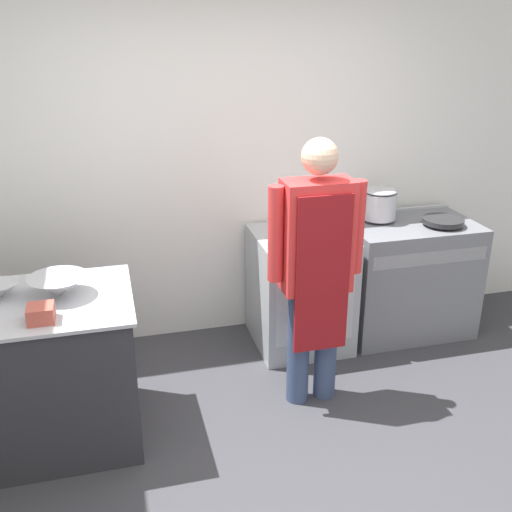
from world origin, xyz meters
The scene contains 11 objects.
ground_plane centered at (0.00, 0.00, 0.00)m, with size 14.00×14.00×0.00m, color #38383D.
wall_back centered at (0.00, 1.89, 1.35)m, with size 8.00×0.05×2.70m.
prep_counter centered at (-1.28, 0.80, 0.44)m, with size 1.08×0.79×0.88m.
stove centered at (1.34, 1.49, 0.44)m, with size 0.96×0.63×0.89m.
fridge_unit centered at (0.49, 1.50, 0.43)m, with size 0.66×0.68×0.86m.
person_cook centered at (0.34, 0.79, 0.95)m, with size 0.59×0.24×1.68m.
mixing_bowl centered at (-1.12, 0.84, 0.94)m, with size 0.32×0.32×0.11m.
small_bowl centered at (-1.43, 0.90, 0.92)m, with size 0.21×0.21×0.08m.
plastic_tub centered at (-1.20, 0.55, 0.92)m, with size 0.13×0.13×0.08m.
stock_pot centered at (1.13, 1.60, 1.01)m, with size 0.25×0.25×0.23m.
saute_pan centered at (1.54, 1.38, 0.91)m, with size 0.30×0.30×0.04m.
Camera 1 is at (-0.83, -2.28, 2.29)m, focal length 42.00 mm.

